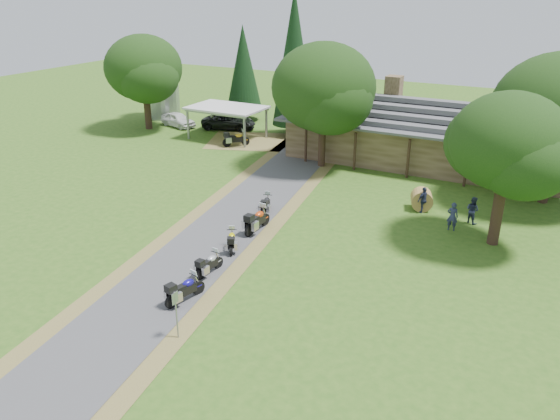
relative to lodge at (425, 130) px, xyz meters
The scene contains 24 objects.
ground 24.86m from the lodge, 104.04° to the right, with size 120.00×120.00×0.00m, color #315A19.
driveway 21.17m from the lodge, 108.00° to the right, with size 46.00×46.00×0.00m, color #3F3F41.
lodge is the anchor object (origin of this frame).
silo 27.65m from the lodge, behind, with size 3.39×3.39×6.89m, color gray.
carport 17.27m from the lodge, behind, with size 6.54×4.36×2.83m, color silver, non-canonical shape.
car_white_sedan 23.80m from the lodge, behind, with size 5.08×2.14×1.69m, color white.
car_dark_suv 18.96m from the lodge, behind, with size 5.52×2.35×2.11m, color black.
motorcycle_row_a 25.62m from the lodge, 99.42° to the right, with size 1.90×0.62×1.30m, color #170F89, non-canonical shape.
motorcycle_row_b 23.23m from the lodge, 101.49° to the right, with size 1.69×0.55×1.16m, color #B0B3B9, non-canonical shape.
motorcycle_row_c 20.74m from the lodge, 104.10° to the right, with size 1.68×0.55×1.15m, color yellow, non-canonical shape.
motorcycle_row_d 18.16m from the lodge, 106.07° to the right, with size 2.12×0.69×1.45m, color #D54612, non-canonical shape.
motorcycle_row_e 16.05m from the lodge, 111.44° to the right, with size 1.75×0.57×1.19m, color black, non-canonical shape.
motorcycle_carport_a 15.57m from the lodge, 168.07° to the right, with size 2.07×0.67×1.41m, color gold, non-canonical shape.
person_a 13.19m from the lodge, 69.14° to the right, with size 0.56×0.40×1.97m, color #2B3250.
person_b 12.08m from the lodge, 62.72° to the right, with size 0.54×0.39×1.88m, color #2B3250.
person_c 10.84m from the lodge, 75.91° to the right, with size 0.54×0.39×1.91m, color #2B3250.
hay_bale 10.38m from the lodge, 76.51° to the right, with size 1.29×1.29×1.18m, color olive.
sign_post 27.71m from the lodge, 95.86° to the right, with size 0.37×0.06×2.07m, color gray, non-canonical shape.
oak_lodge_left 8.47m from the lodge, 143.09° to the right, with size 7.55×7.55×9.63m, color black, non-canonical shape.
oak_lodge_right 10.63m from the lodge, 29.97° to the right, with size 8.08×8.08×9.52m, color black, non-canonical shape.
oak_driveway 14.86m from the lodge, 61.62° to the right, with size 5.88×5.88×9.09m, color black, non-canonical shape.
oak_silo 25.87m from the lodge, behind, with size 7.08×7.08×9.20m, color black, non-canonical shape.
cedar_near 13.32m from the lodge, 168.70° to the left, with size 3.83×3.83×12.73m, color black.
cedar_far 20.31m from the lodge, 164.39° to the left, with size 3.63×3.63×9.27m, color black.
Camera 1 is at (14.98, -17.58, 12.96)m, focal length 35.00 mm.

